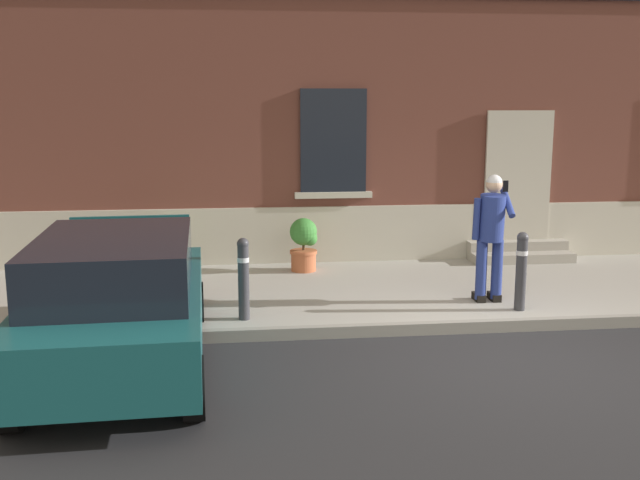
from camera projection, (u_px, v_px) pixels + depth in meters
ground_plane at (503, 357)px, 8.53m from camera, size 80.00×80.00×0.00m
sidewalk at (437, 289)px, 11.25m from camera, size 24.00×3.60×0.15m
curb_edge at (477, 326)px, 9.43m from camera, size 24.00×0.12×0.15m
building_facade at (405, 49)px, 12.99m from camera, size 24.00×1.52×7.50m
entrance_stoop at (519, 252)px, 12.92m from camera, size 1.74×0.64×0.32m
hatchback_car_teal at (118, 300)px, 7.97m from camera, size 1.92×4.13×1.50m
bollard_near_person at (521, 268)px, 9.79m from camera, size 0.15×0.15×1.04m
bollard_far_left at (243, 276)px, 9.38m from camera, size 0.15×0.15×1.04m
person_on_phone at (491, 230)px, 10.10m from camera, size 0.51×0.46×1.75m
planter_cream at (158, 246)px, 11.81m from camera, size 0.44×0.44×0.86m
planter_terracotta at (304, 243)px, 12.05m from camera, size 0.44×0.44×0.86m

